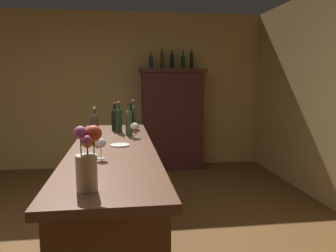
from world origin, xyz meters
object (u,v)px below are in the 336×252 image
at_px(display_cabinet, 172,117).
at_px(wine_glass_front, 101,144).
at_px(cheese_plate, 120,145).
at_px(display_bottle_midright, 183,61).
at_px(bar_counter, 114,205).
at_px(display_bottle_right, 191,60).
at_px(wine_bottle_pinot, 119,119).
at_px(wine_glass_mid, 135,127).
at_px(wine_bottle_merlot, 129,121).
at_px(wine_bottle_rose, 131,119).
at_px(wine_bottle_riesling, 95,126).
at_px(flower_arrangement, 87,159).
at_px(wine_bottle_malbec, 115,118).
at_px(wine_bottle_syrah, 133,115).
at_px(display_bottle_center, 172,60).
at_px(display_bottle_midleft, 162,60).
at_px(display_bottle_left, 151,61).

relative_size(display_cabinet, wine_glass_front, 11.64).
relative_size(wine_glass_front, cheese_plate, 0.91).
bearing_deg(display_bottle_midright, bar_counter, -110.91).
height_order(display_cabinet, display_bottle_right, display_bottle_right).
height_order(wine_bottle_pinot, wine_glass_mid, wine_bottle_pinot).
bearing_deg(wine_bottle_merlot, wine_bottle_rose, 84.63).
bearing_deg(display_bottle_midright, display_bottle_right, 0.00).
distance_m(wine_bottle_merlot, display_bottle_right, 2.73).
bearing_deg(wine_bottle_riesling, wine_glass_front, -82.48).
bearing_deg(wine_bottle_riesling, display_cabinet, 67.47).
distance_m(display_cabinet, flower_arrangement, 4.18).
distance_m(wine_bottle_pinot, wine_bottle_rose, 0.20).
xyz_separation_m(display_bottle_midright, display_bottle_right, (0.15, 0.00, 0.02)).
relative_size(wine_bottle_malbec, display_bottle_midright, 1.01).
xyz_separation_m(display_cabinet, wine_bottle_pinot, (-0.90, -2.17, 0.25)).
bearing_deg(wine_bottle_rose, wine_bottle_syrah, 78.49).
bearing_deg(wine_bottle_rose, bar_counter, -100.99).
bearing_deg(wine_glass_mid, wine_bottle_malbec, 111.94).
relative_size(wine_bottle_syrah, wine_glass_mid, 2.27).
bearing_deg(display_bottle_center, display_bottle_midright, -0.00).
height_order(bar_counter, wine_bottle_malbec, wine_bottle_malbec).
xyz_separation_m(wine_bottle_malbec, flower_arrangement, (-0.10, -1.99, 0.03)).
height_order(display_cabinet, cheese_plate, display_cabinet).
bearing_deg(display_bottle_midleft, wine_bottle_riesling, -109.20).
distance_m(display_cabinet, wine_bottle_pinot, 2.36).
distance_m(wine_bottle_merlot, cheese_plate, 0.56).
bearing_deg(display_bottle_center, wine_bottle_merlot, -108.42).
xyz_separation_m(wine_bottle_pinot, display_bottle_center, (0.89, 2.17, 0.72)).
bearing_deg(cheese_plate, bar_counter, -142.71).
xyz_separation_m(wine_bottle_syrah, wine_glass_mid, (-0.01, -0.63, -0.04)).
bearing_deg(flower_arrangement, display_bottle_right, 71.25).
bearing_deg(wine_bottle_riesling, display_bottle_midleft, 70.80).
height_order(wine_bottle_malbec, display_bottle_midright, display_bottle_midright).
xyz_separation_m(wine_glass_mid, display_bottle_left, (0.39, 2.52, 0.74)).
height_order(display_cabinet, wine_bottle_riesling, display_cabinet).
bearing_deg(display_bottle_midleft, wine_bottle_rose, -106.22).
height_order(bar_counter, display_bottle_left, display_bottle_left).
height_order(wine_bottle_pinot, display_bottle_midright, display_bottle_midright).
bearing_deg(flower_arrangement, wine_bottle_rose, 82.18).
relative_size(bar_counter, wine_bottle_syrah, 8.22).
bearing_deg(wine_glass_front, wine_bottle_malbec, 86.60).
relative_size(wine_bottle_merlot, flower_arrangement, 0.97).
relative_size(wine_bottle_syrah, display_bottle_midright, 1.08).
bearing_deg(cheese_plate, display_bottle_left, 79.73).
distance_m(wine_glass_front, display_bottle_midleft, 3.54).
bearing_deg(wine_bottle_rose, wine_glass_mid, -88.01).
distance_m(bar_counter, wine_bottle_riesling, 0.71).
height_order(wine_bottle_merlot, display_bottle_midright, display_bottle_midright).
bearing_deg(wine_glass_front, wine_glass_mid, 72.15).
distance_m(wine_glass_mid, display_bottle_left, 2.65).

